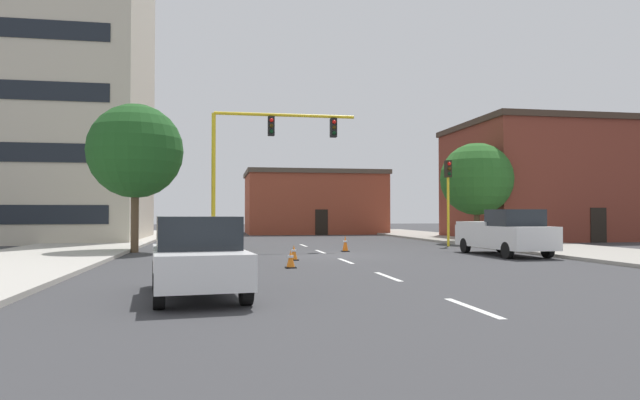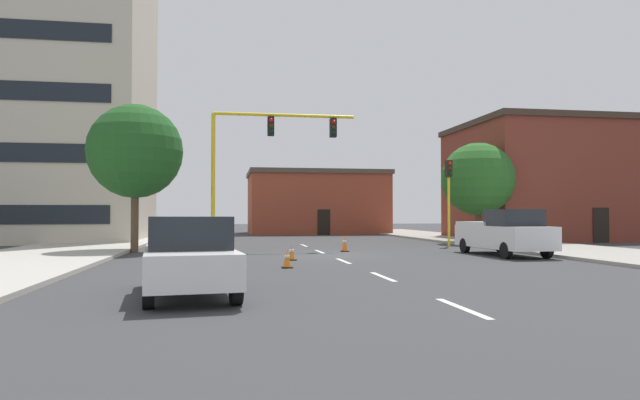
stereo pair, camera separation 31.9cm
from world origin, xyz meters
TOP-DOWN VIEW (x-y plane):
  - ground_plane at (0.00, 0.00)m, footprint 160.00×160.00m
  - sidewalk_left at (-11.86, 8.00)m, footprint 6.00×56.00m
  - sidewalk_right at (11.86, 8.00)m, footprint 6.00×56.00m
  - lane_stripe_seg_0 at (0.00, -14.00)m, footprint 0.16×2.40m
  - lane_stripe_seg_1 at (0.00, -8.50)m, footprint 0.16×2.40m
  - lane_stripe_seg_2 at (0.00, -3.00)m, footprint 0.16×2.40m
  - lane_stripe_seg_3 at (0.00, 2.50)m, footprint 0.16×2.40m
  - lane_stripe_seg_4 at (0.00, 8.00)m, footprint 0.16×2.40m
  - building_tall_left at (-16.24, 16.44)m, footprint 13.06×12.85m
  - building_brick_center at (3.91, 28.30)m, footprint 12.62×9.21m
  - building_row_right at (18.80, 13.19)m, footprint 13.11×10.74m
  - traffic_signal_gantry at (-4.09, 3.93)m, footprint 7.94×1.20m
  - traffic_light_pole_right at (7.84, 5.71)m, footprint 0.32×0.47m
  - tree_left_near at (-8.67, 3.53)m, footprint 4.43×4.43m
  - tree_right_mid at (10.89, 8.54)m, footprint 4.46×4.46m
  - pickup_truck_white at (7.45, -1.33)m, footprint 2.18×5.46m
  - sedan_white_near_left at (-5.24, -11.45)m, footprint 2.35×4.68m
  - traffic_cone_roadside_a at (1.18, 2.35)m, footprint 0.36×0.36m
  - traffic_cone_roadside_b at (-1.91, -2.33)m, footprint 0.36×0.36m
  - traffic_cone_roadside_c at (-2.42, -5.43)m, footprint 0.36×0.36m

SIDE VIEW (x-z plane):
  - ground_plane at x=0.00m, z-range 0.00..0.00m
  - lane_stripe_seg_0 at x=0.00m, z-range 0.00..0.01m
  - lane_stripe_seg_1 at x=0.00m, z-range 0.00..0.01m
  - lane_stripe_seg_2 at x=0.00m, z-range 0.00..0.01m
  - lane_stripe_seg_3 at x=0.00m, z-range 0.00..0.01m
  - lane_stripe_seg_4 at x=0.00m, z-range 0.00..0.01m
  - sidewalk_left at x=-11.86m, z-range 0.00..0.14m
  - sidewalk_right at x=11.86m, z-range 0.00..0.14m
  - traffic_cone_roadside_b at x=-1.91m, z-range -0.01..0.59m
  - traffic_cone_roadside_c at x=-2.42m, z-range -0.01..0.59m
  - traffic_cone_roadside_a at x=1.18m, z-range -0.01..0.77m
  - sedan_white_near_left at x=-5.24m, z-range 0.02..1.76m
  - pickup_truck_white at x=7.45m, z-range -0.02..1.97m
  - traffic_signal_gantry at x=-4.09m, z-range -1.24..5.59m
  - building_brick_center at x=3.91m, z-range 0.01..5.76m
  - traffic_light_pole_right at x=7.84m, z-range 1.13..5.93m
  - tree_right_mid at x=10.89m, z-range 0.86..7.06m
  - building_row_right at x=18.80m, z-range 0.01..8.29m
  - tree_left_near at x=-8.67m, z-range 1.26..8.24m
  - building_tall_left at x=-16.24m, z-range 0.01..21.51m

